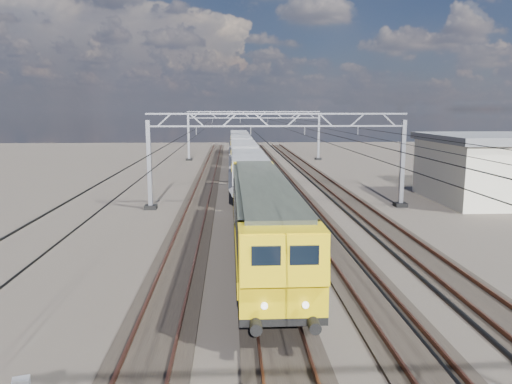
{
  "coord_description": "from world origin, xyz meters",
  "views": [
    {
      "loc": [
        -3.56,
        -32.95,
        7.36
      ],
      "look_at": [
        -1.98,
        -3.06,
        2.4
      ],
      "focal_mm": 35.0,
      "sensor_mm": 36.0,
      "label": 1
    }
  ],
  "objects_px": {
    "locomotive": "(262,214)",
    "hopper_wagon_fourth": "(239,140)",
    "catenary_gantry_mid": "(278,156)",
    "hopper_wagon_third": "(241,147)",
    "hopper_wagon_lead": "(248,171)",
    "catenary_gantry_far": "(254,133)",
    "hopper_wagon_mid": "(244,156)"
  },
  "relations": [
    {
      "from": "hopper_wagon_lead",
      "to": "hopper_wagon_third",
      "type": "bearing_deg",
      "value": 90.0
    },
    {
      "from": "catenary_gantry_far",
      "to": "hopper_wagon_mid",
      "type": "height_order",
      "value": "catenary_gantry_far"
    },
    {
      "from": "locomotive",
      "to": "catenary_gantry_mid",
      "type": "bearing_deg",
      "value": 81.31
    },
    {
      "from": "catenary_gantry_far",
      "to": "hopper_wagon_mid",
      "type": "xyz_separation_m",
      "value": [
        -2.0,
        -17.19,
        -1.67
      ]
    },
    {
      "from": "catenary_gantry_far",
      "to": "hopper_wagon_fourth",
      "type": "xyz_separation_m",
      "value": [
        -2.0,
        11.21,
        -1.67
      ]
    },
    {
      "from": "locomotive",
      "to": "hopper_wagon_fourth",
      "type": "distance_m",
      "value": 60.3
    },
    {
      "from": "hopper_wagon_lead",
      "to": "hopper_wagon_fourth",
      "type": "relative_size",
      "value": 1.0
    },
    {
      "from": "locomotive",
      "to": "hopper_wagon_fourth",
      "type": "height_order",
      "value": "locomotive"
    },
    {
      "from": "catenary_gantry_far",
      "to": "hopper_wagon_lead",
      "type": "distance_m",
      "value": 31.5
    },
    {
      "from": "catenary_gantry_far",
      "to": "hopper_wagon_fourth",
      "type": "relative_size",
      "value": 1.53
    },
    {
      "from": "hopper_wagon_fourth",
      "to": "catenary_gantry_mid",
      "type": "bearing_deg",
      "value": -87.57
    },
    {
      "from": "catenary_gantry_mid",
      "to": "catenary_gantry_far",
      "type": "height_order",
      "value": "same"
    },
    {
      "from": "catenary_gantry_mid",
      "to": "hopper_wagon_fourth",
      "type": "height_order",
      "value": "catenary_gantry_mid"
    },
    {
      "from": "locomotive",
      "to": "hopper_wagon_lead",
      "type": "distance_m",
      "value": 17.7
    },
    {
      "from": "hopper_wagon_third",
      "to": "hopper_wagon_fourth",
      "type": "distance_m",
      "value": 14.2
    },
    {
      "from": "locomotive",
      "to": "hopper_wagon_fourth",
      "type": "bearing_deg",
      "value": 90.0
    },
    {
      "from": "locomotive",
      "to": "hopper_wagon_mid",
      "type": "height_order",
      "value": "locomotive"
    },
    {
      "from": "catenary_gantry_mid",
      "to": "hopper_wagon_fourth",
      "type": "relative_size",
      "value": 1.53
    },
    {
      "from": "hopper_wagon_lead",
      "to": "hopper_wagon_mid",
      "type": "height_order",
      "value": "same"
    },
    {
      "from": "hopper_wagon_fourth",
      "to": "catenary_gantry_far",
      "type": "bearing_deg",
      "value": -79.88
    },
    {
      "from": "hopper_wagon_lead",
      "to": "hopper_wagon_mid",
      "type": "bearing_deg",
      "value": 90.0
    },
    {
      "from": "hopper_wagon_lead",
      "to": "hopper_wagon_fourth",
      "type": "distance_m",
      "value": 42.6
    },
    {
      "from": "catenary_gantry_mid",
      "to": "catenary_gantry_far",
      "type": "relative_size",
      "value": 1.0
    },
    {
      "from": "hopper_wagon_mid",
      "to": "catenary_gantry_far",
      "type": "bearing_deg",
      "value": 83.36
    },
    {
      "from": "hopper_wagon_fourth",
      "to": "hopper_wagon_lead",
      "type": "bearing_deg",
      "value": -90.0
    },
    {
      "from": "hopper_wagon_mid",
      "to": "hopper_wagon_fourth",
      "type": "relative_size",
      "value": 1.0
    },
    {
      "from": "locomotive",
      "to": "hopper_wagon_lead",
      "type": "xyz_separation_m",
      "value": [
        -0.0,
        17.7,
        -0.09
      ]
    },
    {
      "from": "catenary_gantry_mid",
      "to": "hopper_wagon_third",
      "type": "distance_m",
      "value": 33.11
    },
    {
      "from": "hopper_wagon_lead",
      "to": "hopper_wagon_mid",
      "type": "xyz_separation_m",
      "value": [
        0.0,
        14.2,
        0.0
      ]
    },
    {
      "from": "hopper_wagon_lead",
      "to": "catenary_gantry_mid",
      "type": "bearing_deg",
      "value": -66.52
    },
    {
      "from": "catenary_gantry_far",
      "to": "hopper_wagon_lead",
      "type": "relative_size",
      "value": 1.53
    },
    {
      "from": "catenary_gantry_mid",
      "to": "hopper_wagon_third",
      "type": "xyz_separation_m",
      "value": [
        -2.0,
        33.01,
        -1.67
      ]
    }
  ]
}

